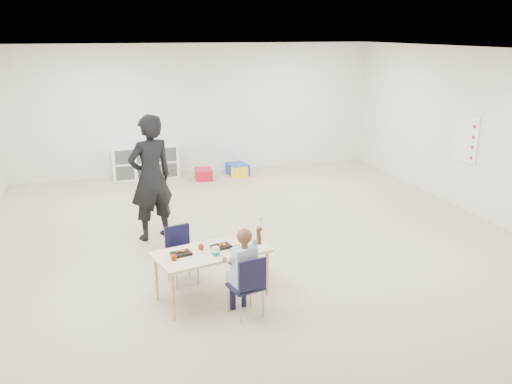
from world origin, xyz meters
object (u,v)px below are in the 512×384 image
object	(u,v)px
table	(212,274)
cubby_shelf	(146,162)
chair_near	(246,285)
child	(246,268)
adult	(151,178)

from	to	relation	value
table	cubby_shelf	distance (m)	5.78
chair_near	child	world-z (taller)	child
table	chair_near	xyz separation A→B (m)	(0.27, -0.50, 0.06)
child	cubby_shelf	xyz separation A→B (m)	(-0.49, 6.27, -0.22)
cubby_shelf	chair_near	bearing A→B (deg)	-85.53
chair_near	child	distance (m)	0.21
table	cubby_shelf	size ratio (longest dim) A/B	1.02
chair_near	table	bearing A→B (deg)	105.33
chair_near	adult	size ratio (longest dim) A/B	0.38
table	cubby_shelf	bearing A→B (deg)	79.00
chair_near	child	bearing A→B (deg)	-103.18
table	child	bearing A→B (deg)	-74.67
chair_near	adult	bearing A→B (deg)	92.13
table	chair_near	bearing A→B (deg)	-74.67
chair_near	cubby_shelf	size ratio (longest dim) A/B	0.51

